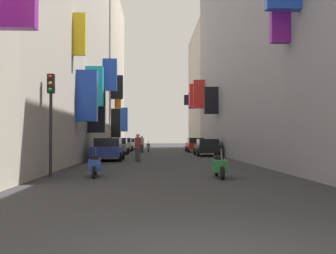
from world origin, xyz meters
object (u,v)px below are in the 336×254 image
object	(u,v)px
parked_car_silver	(124,144)
scooter_black	(123,148)
scooter_blue	(95,165)
traffic_light_near_corner	(51,106)
pedestrian_near_left	(138,148)
parked_car_red	(195,145)
parked_car_black	(207,147)
parked_car_white	(128,144)
parked_car_blue	(108,149)
parked_car_grey	(118,146)
scooter_silver	(148,147)
scooter_green	(219,166)
pedestrian_crossing	(142,144)

from	to	relation	value
parked_car_silver	scooter_black	xyz separation A→B (m)	(0.18, -4.36, -0.31)
parked_car_silver	scooter_blue	xyz separation A→B (m)	(0.87, -30.09, -0.31)
traffic_light_near_corner	scooter_blue	bearing A→B (deg)	0.83
pedestrian_near_left	traffic_light_near_corner	distance (m)	10.78
parked_car_red	parked_car_black	bearing A→B (deg)	-89.87
parked_car_silver	traffic_light_near_corner	xyz separation A→B (m)	(-0.84, -30.11, 1.98)
parked_car_black	traffic_light_near_corner	world-z (taller)	traffic_light_near_corner
parked_car_black	parked_car_silver	xyz separation A→B (m)	(-7.68, 12.11, 0.03)
parked_car_white	pedestrian_near_left	bearing A→B (deg)	-85.48
parked_car_black	scooter_black	xyz separation A→B (m)	(-7.51, 7.75, -0.28)
parked_car_black	parked_car_blue	distance (m)	9.94
parked_car_grey	scooter_blue	bearing A→B (deg)	-87.78
parked_car_grey	parked_car_white	distance (m)	14.11
parked_car_grey	parked_car_blue	xyz separation A→B (m)	(0.16, -9.95, 0.01)
parked_car_black	scooter_black	world-z (taller)	parked_car_black
scooter_silver	scooter_green	world-z (taller)	same
parked_car_red	traffic_light_near_corner	bearing A→B (deg)	-107.34
parked_car_silver	scooter_green	xyz separation A→B (m)	(5.67, -30.75, -0.31)
parked_car_white	traffic_light_near_corner	size ratio (longest dim) A/B	1.12
scooter_green	pedestrian_crossing	world-z (taller)	pedestrian_crossing
parked_car_blue	scooter_black	xyz separation A→B (m)	(-0.03, 14.29, -0.31)
scooter_silver	scooter_black	distance (m)	3.65
parked_car_silver	scooter_black	distance (m)	4.38
parked_car_silver	scooter_green	distance (m)	31.27
scooter_silver	pedestrian_crossing	bearing A→B (deg)	-103.10
parked_car_grey	parked_car_red	world-z (taller)	parked_car_red
parked_car_blue	pedestrian_near_left	xyz separation A→B (m)	(2.02, -1.29, 0.11)
parked_car_red	pedestrian_crossing	size ratio (longest dim) A/B	2.45
parked_car_white	scooter_silver	xyz separation A→B (m)	(2.52, -7.17, -0.28)
scooter_silver	scooter_blue	size ratio (longest dim) A/B	1.00
parked_car_black	scooter_blue	distance (m)	19.23
scooter_black	pedestrian_near_left	bearing A→B (deg)	-82.52
parked_car_red	parked_car_white	distance (m)	11.15
pedestrian_crossing	pedestrian_near_left	world-z (taller)	pedestrian_near_left
parked_car_black	pedestrian_near_left	distance (m)	9.55
parked_car_blue	traffic_light_near_corner	size ratio (longest dim) A/B	1.06
parked_car_black	parked_car_blue	xyz separation A→B (m)	(-7.48, -6.54, 0.04)
parked_car_grey	pedestrian_near_left	size ratio (longest dim) A/B	2.31
pedestrian_crossing	parked_car_red	bearing A→B (deg)	15.43
parked_car_blue	pedestrian_near_left	world-z (taller)	pedestrian_near_left
scooter_green	traffic_light_near_corner	world-z (taller)	traffic_light_near_corner
traffic_light_near_corner	scooter_black	bearing A→B (deg)	87.74
scooter_black	parked_car_black	bearing A→B (deg)	-45.90
parked_car_red	pedestrian_near_left	xyz separation A→B (m)	(-5.44, -17.06, 0.11)
parked_car_black	parked_car_grey	distance (m)	8.36
scooter_black	pedestrian_near_left	xyz separation A→B (m)	(2.05, -15.58, 0.42)
scooter_green	scooter_silver	bearing A→B (deg)	95.77
scooter_blue	traffic_light_near_corner	xyz separation A→B (m)	(-1.71, -0.02, 2.29)
parked_car_red	pedestrian_near_left	bearing A→B (deg)	-107.69
scooter_green	traffic_light_near_corner	bearing A→B (deg)	174.41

